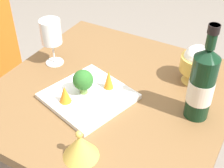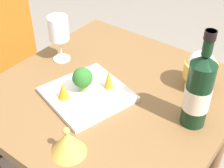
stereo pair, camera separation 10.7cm
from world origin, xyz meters
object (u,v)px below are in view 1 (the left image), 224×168
wine_glass (51,33)px  carrot_garnish_right (65,94)px  serving_plate (89,96)px  broccoli_floret (83,80)px  rice_bowl_lid (80,146)px  carrot_garnish_left (109,79)px  rice_bowl (196,63)px  wine_bottle (202,84)px

wine_glass → carrot_garnish_right: 0.27m
serving_plate → carrot_garnish_right: carrot_garnish_right is taller
wine_glass → broccoli_floret: (0.11, 0.21, -0.06)m
rice_bowl_lid → carrot_garnish_left: (-0.28, -0.07, 0.01)m
rice_bowl_lid → rice_bowl: bearing=161.8°
rice_bowl_lid → broccoli_floret: size_ratio=1.17×
wine_bottle → wine_glass: bearing=-91.5°
rice_bowl → carrot_garnish_left: rice_bowl is taller
wine_bottle → rice_bowl: wine_bottle is taller
broccoli_floret → rice_bowl: bearing=132.4°
rice_bowl → rice_bowl_lid: (0.48, -0.16, -0.04)m
carrot_garnish_right → serving_plate: bearing=145.3°
carrot_garnish_right → wine_glass: bearing=-134.2°
carrot_garnish_left → serving_plate: bearing=-31.6°
rice_bowl_lid → broccoli_floret: broccoli_floret is taller
rice_bowl_lid → serving_plate: bearing=-152.0°
serving_plate → broccoli_floret: (-0.00, -0.02, 0.06)m
broccoli_floret → carrot_garnish_right: 0.07m
wine_glass → rice_bowl: (-0.15, 0.50, -0.05)m
wine_glass → serving_plate: size_ratio=0.58×
rice_bowl → serving_plate: (0.27, -0.27, -0.07)m
rice_bowl → rice_bowl_lid: size_ratio=1.42×
serving_plate → broccoli_floret: size_ratio=3.61×
rice_bowl → carrot_garnish_right: (0.33, -0.32, -0.03)m
serving_plate → rice_bowl_lid: bearing=28.0°
rice_bowl_lid → carrot_garnish_left: rice_bowl_lid is taller
serving_plate → carrot_garnish_left: carrot_garnish_left is taller
serving_plate → carrot_garnish_right: 0.09m
rice_bowl_lid → carrot_garnish_left: bearing=-165.2°
wine_glass → rice_bowl_lid: bearing=46.3°
rice_bowl_lid → carrot_garnish_left: size_ratio=1.44×
wine_bottle → rice_bowl: 0.18m
carrot_garnish_left → carrot_garnish_right: size_ratio=1.19×
serving_plate → broccoli_floret: 0.06m
rice_bowl_lid → carrot_garnish_right: bearing=-133.1°
serving_plate → carrot_garnish_left: 0.09m
wine_bottle → serving_plate: size_ratio=1.00×
wine_bottle → broccoli_floret: wine_bottle is taller
serving_plate → broccoli_floret: bearing=-94.5°
broccoli_floret → wine_glass: bearing=-118.1°
rice_bowl → carrot_garnish_left: bearing=-49.0°
rice_bowl → broccoli_floret: 0.39m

